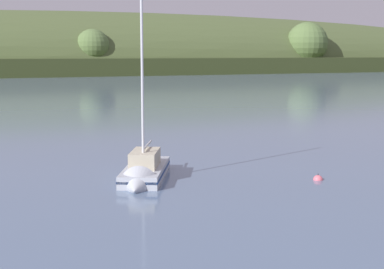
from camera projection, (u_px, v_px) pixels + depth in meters
The scene contains 3 objects.
far_shoreline_hill at pixel (118, 71), 209.50m from camera, with size 558.46×80.92×42.99m.
sailboat_far_left at pixel (143, 175), 30.88m from camera, with size 4.83×7.01×10.54m.
mooring_buoy_midchannel at pixel (318, 180), 31.17m from camera, with size 0.53×0.53×0.61m.
Camera 1 is at (-9.23, -8.29, 6.79)m, focal length 53.99 mm.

